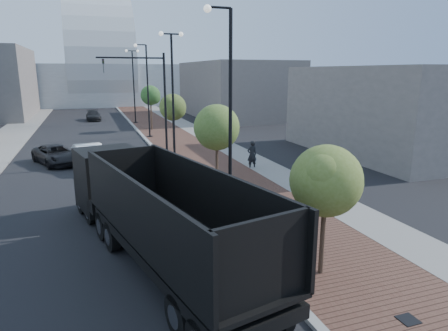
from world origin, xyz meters
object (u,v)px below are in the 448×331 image
object	(u,v)px
dark_car_mid	(56,155)
pedestrian	(252,155)
dump_truck	(134,204)
white_sedan	(90,157)

from	to	relation	value
dark_car_mid	pedestrian	distance (m)	14.29
pedestrian	dump_truck	bearing A→B (deg)	38.55
dump_truck	dark_car_mid	distance (m)	16.05
white_sedan	pedestrian	distance (m)	11.26
white_sedan	pedestrian	world-z (taller)	pedestrian
white_sedan	pedestrian	bearing A→B (deg)	-30.31
dump_truck	pedestrian	xyz separation A→B (m)	(9.03, 9.39, -0.52)
dump_truck	white_sedan	bearing A→B (deg)	83.72
dump_truck	dark_car_mid	xyz separation A→B (m)	(-3.85, 15.56, -0.83)
white_sedan	dark_car_mid	size ratio (longest dim) A/B	1.01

